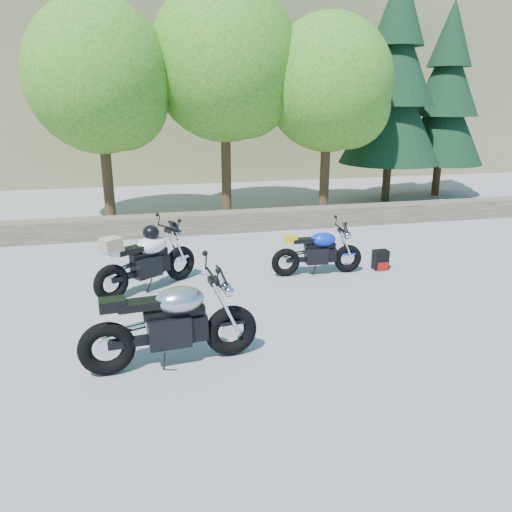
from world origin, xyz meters
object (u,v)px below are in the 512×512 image
(backpack, at_px, (381,260))
(silver_bike, at_px, (172,324))
(blue_bike, at_px, (318,252))
(white_bike, at_px, (146,259))

(backpack, bearing_deg, silver_bike, -147.12)
(backpack, bearing_deg, blue_bike, 179.00)
(white_bike, xyz_separation_m, backpack, (4.55, 0.12, -0.38))
(blue_bike, xyz_separation_m, backpack, (1.32, -0.00, -0.25))
(white_bike, bearing_deg, silver_bike, -118.08)
(silver_bike, xyz_separation_m, backpack, (4.28, 2.85, -0.37))
(silver_bike, height_order, backpack, silver_bike)
(blue_bike, bearing_deg, white_bike, -175.70)
(white_bike, relative_size, backpack, 4.69)
(blue_bike, distance_m, backpack, 1.35)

